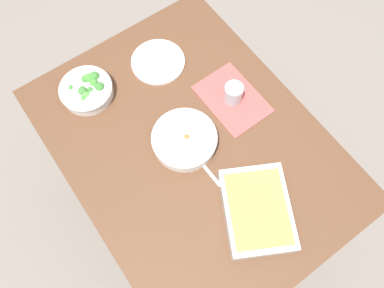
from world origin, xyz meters
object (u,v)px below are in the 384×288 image
object	(u,v)px
stew_bowl	(184,140)
side_plate	(158,62)
drink_cup	(233,94)
broccoli_bowl	(87,90)
spoon_by_stew	(201,162)
baking_dish	(257,210)

from	to	relation	value
stew_bowl	side_plate	distance (m)	0.38
drink_cup	broccoli_bowl	bearing A→B (deg)	51.98
spoon_by_stew	broccoli_bowl	bearing A→B (deg)	21.05
broccoli_bowl	side_plate	distance (m)	0.31
stew_bowl	spoon_by_stew	size ratio (longest dim) A/B	1.38
stew_bowl	baking_dish	distance (m)	0.36
baking_dish	drink_cup	size ratio (longest dim) A/B	4.33
stew_bowl	baking_dish	size ratio (longest dim) A/B	0.66
stew_bowl	baking_dish	xyz separation A→B (m)	(-0.36, -0.05, 0.00)
stew_bowl	drink_cup	distance (m)	0.26
broccoli_bowl	side_plate	bearing A→B (deg)	-96.93
baking_dish	side_plate	distance (m)	0.72
stew_bowl	side_plate	world-z (taller)	stew_bowl
broccoli_bowl	side_plate	size ratio (longest dim) A/B	0.94
baking_dish	spoon_by_stew	distance (m)	0.26
drink_cup	baking_dish	bearing A→B (deg)	152.36
drink_cup	side_plate	xyz separation A→B (m)	(0.31, 0.14, -0.03)
broccoli_bowl	spoon_by_stew	world-z (taller)	broccoli_bowl
spoon_by_stew	baking_dish	bearing A→B (deg)	-169.82
stew_bowl	side_plate	size ratio (longest dim) A/B	1.10
stew_bowl	spoon_by_stew	world-z (taller)	stew_bowl
baking_dish	side_plate	xyz separation A→B (m)	(0.71, -0.07, -0.03)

